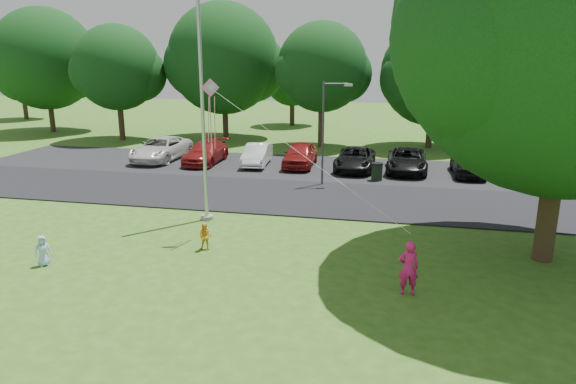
% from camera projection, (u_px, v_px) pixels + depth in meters
% --- Properties ---
extents(ground, '(120.00, 120.00, 0.00)m').
position_uv_depth(ground, '(258.00, 278.00, 15.21)').
color(ground, '#315F19').
rests_on(ground, ground).
extents(park_road, '(60.00, 6.00, 0.06)m').
position_uv_depth(park_road, '(310.00, 198.00, 23.70)').
color(park_road, black).
rests_on(park_road, ground).
extents(parking_strip, '(42.00, 7.00, 0.06)m').
position_uv_depth(parking_strip, '(329.00, 168.00, 29.84)').
color(parking_strip, black).
rests_on(parking_strip, ground).
extents(flagpole, '(0.50, 0.50, 10.00)m').
position_uv_depth(flagpole, '(203.00, 116.00, 19.57)').
color(flagpole, '#B7BABF').
rests_on(flagpole, ground).
extents(street_lamp, '(1.42, 0.57, 5.19)m').
position_uv_depth(street_lamp, '(327.00, 124.00, 25.31)').
color(street_lamp, '#3F3F44').
rests_on(street_lamp, ground).
extents(trash_can, '(0.62, 0.62, 0.98)m').
position_uv_depth(trash_can, '(377.00, 172.00, 26.78)').
color(trash_can, black).
rests_on(trash_can, ground).
extents(big_tree, '(10.84, 10.33, 12.52)m').
position_uv_depth(big_tree, '(571.00, 31.00, 14.69)').
color(big_tree, '#332316').
rests_on(big_tree, ground).
extents(tree_row, '(64.35, 11.94, 10.88)m').
position_uv_depth(tree_row, '(369.00, 65.00, 36.31)').
color(tree_row, '#332316').
rests_on(tree_row, ground).
extents(horizon_trees, '(77.46, 7.20, 7.02)m').
position_uv_depth(horizon_trees, '(403.00, 80.00, 45.28)').
color(horizon_trees, '#332316').
rests_on(horizon_trees, ground).
extents(parked_cars, '(23.46, 5.17, 1.42)m').
position_uv_depth(parked_cars, '(319.00, 156.00, 29.78)').
color(parked_cars, silver).
rests_on(parked_cars, ground).
extents(woman, '(0.63, 0.48, 1.56)m').
position_uv_depth(woman, '(408.00, 268.00, 13.97)').
color(woman, '#D41C69').
rests_on(woman, ground).
extents(child_yellow, '(0.50, 0.40, 0.96)m').
position_uv_depth(child_yellow, '(205.00, 237.00, 17.27)').
color(child_yellow, gold).
rests_on(child_yellow, ground).
extents(child_blue, '(0.56, 0.56, 0.98)m').
position_uv_depth(child_blue, '(43.00, 251.00, 15.98)').
color(child_blue, '#A6CDFF').
rests_on(child_blue, ground).
extents(kite, '(7.07, 3.60, 3.87)m').
position_uv_depth(kite, '(215.00, 103.00, 17.32)').
color(kite, pink).
rests_on(kite, ground).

